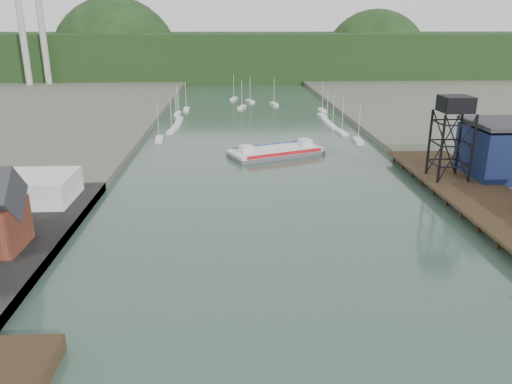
{
  "coord_description": "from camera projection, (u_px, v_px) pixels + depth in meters",
  "views": [
    {
      "loc": [
        -7.16,
        -34.14,
        30.76
      ],
      "look_at": [
        -3.26,
        45.46,
        4.0
      ],
      "focal_mm": 35.0,
      "sensor_mm": 36.0,
      "label": 1
    }
  ],
  "objects": [
    {
      "name": "lift_tower",
      "position": [
        455.0,
        109.0,
        94.01
      ],
      "size": [
        6.5,
        6.5,
        16.0
      ],
      "color": "black",
      "rests_on": "east_pier"
    },
    {
      "name": "distant_hills",
      "position": [
        236.0,
        58.0,
        324.3
      ],
      "size": [
        500.0,
        120.0,
        80.0
      ],
      "color": "black",
      "rests_on": "ground"
    },
    {
      "name": "chain_ferry",
      "position": [
        276.0,
        152.0,
        123.51
      ],
      "size": [
        24.71,
        17.45,
        3.31
      ],
      "rotation": [
        0.0,
        0.0,
        0.4
      ],
      "color": "#555558",
      "rests_on": "ground"
    },
    {
      "name": "white_shed",
      "position": [
        21.0,
        188.0,
        86.53
      ],
      "size": [
        18.0,
        12.0,
        4.5
      ],
      "primitive_type": "cube",
      "color": "silver",
      "rests_on": "west_quay"
    },
    {
      "name": "smokestacks",
      "position": [
        32.0,
        26.0,
        248.13
      ],
      "size": [
        11.2,
        8.2,
        60.0
      ],
      "color": "#A7A6A1",
      "rests_on": "ground"
    },
    {
      "name": "east_pier",
      "position": [
        488.0,
        201.0,
        86.17
      ],
      "size": [
        14.0,
        70.0,
        2.45
      ],
      "color": "black",
      "rests_on": "ground"
    },
    {
      "name": "marina_sailboats",
      "position": [
        253.0,
        117.0,
        173.45
      ],
      "size": [
        57.71,
        92.65,
        0.9
      ],
      "color": "silver",
      "rests_on": "ground"
    }
  ]
}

